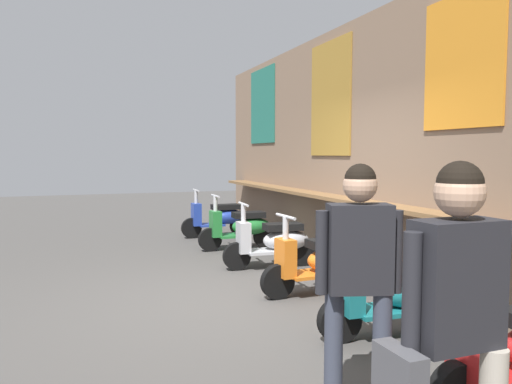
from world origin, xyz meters
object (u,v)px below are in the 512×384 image
at_px(scooter_orange, 322,261).
at_px(shopper_browsing, 359,262).
at_px(scooter_green, 242,227).
at_px(scooter_blue, 220,217).
at_px(scooter_teal, 397,294).
at_px(shopper_with_handbag, 453,307).
at_px(scooter_silver, 275,241).

height_order(scooter_orange, shopper_browsing, shopper_browsing).
bearing_deg(scooter_green, scooter_blue, -89.42).
distance_m(scooter_blue, scooter_green, 1.41).
relative_size(scooter_teal, shopper_with_handbag, 0.86).
relative_size(scooter_blue, scooter_orange, 1.00).
distance_m(shopper_with_handbag, shopper_browsing, 0.97).
height_order(scooter_silver, shopper_with_handbag, shopper_with_handbag).
bearing_deg(scooter_green, scooter_silver, 90.57).
distance_m(scooter_green, scooter_orange, 2.95).
height_order(scooter_blue, scooter_teal, same).
bearing_deg(scooter_orange, shopper_with_handbag, 68.77).
relative_size(scooter_green, shopper_browsing, 0.87).
height_order(scooter_teal, shopper_browsing, shopper_browsing).
bearing_deg(scooter_silver, scooter_blue, -86.10).
relative_size(scooter_blue, scooter_silver, 1.00).
bearing_deg(scooter_teal, scooter_blue, -86.82).
height_order(scooter_blue, shopper_browsing, shopper_browsing).
relative_size(scooter_silver, scooter_teal, 1.00).
xyz_separation_m(scooter_green, scooter_silver, (1.50, -0.00, 0.00)).
height_order(scooter_blue, scooter_green, same).
distance_m(scooter_teal, shopper_with_handbag, 2.41).
relative_size(scooter_green, scooter_orange, 1.00).
height_order(scooter_blue, scooter_silver, same).
bearing_deg(shopper_with_handbag, scooter_orange, 160.49).
bearing_deg(shopper_browsing, scooter_silver, -177.84).
bearing_deg(shopper_with_handbag, scooter_teal, 148.72).
relative_size(scooter_blue, shopper_with_handbag, 0.86).
relative_size(scooter_silver, scooter_orange, 1.00).
bearing_deg(shopper_browsing, scooter_blue, -171.54).
xyz_separation_m(scooter_blue, shopper_browsing, (6.86, -1.07, 0.59)).
xyz_separation_m(scooter_silver, shopper_with_handbag, (4.91, -1.19, 0.60)).
distance_m(scooter_silver, shopper_browsing, 4.14).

